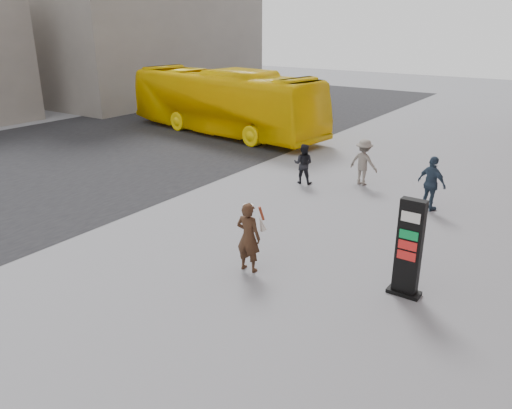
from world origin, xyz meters
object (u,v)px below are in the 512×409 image
Objects in this scene: bus at (224,102)px; pedestrian_b at (364,162)px; pedestrian_a at (303,164)px; info_pylon at (409,248)px; woman at (249,236)px; pedestrian_c at (432,184)px.

bus is 7.13× the size of pedestrian_b.
bus is at bearing -49.53° from pedestrian_a.
pedestrian_b reaches higher than pedestrian_a.
info_pylon is 8.41m from pedestrian_a.
woman is at bearing 100.21° from pedestrian_b.
pedestrian_a is (8.06, -5.44, -0.96)m from bus.
info_pylon reaches higher than woman.
pedestrian_a is at bearing 37.75° from pedestrian_b.
pedestrian_a is at bearing -116.14° from bus.
pedestrian_b is (9.99, -4.29, -0.86)m from bus.
info_pylon is 8.14m from pedestrian_b.
woman is (-3.59, -1.04, -0.23)m from info_pylon.
bus is 8.11× the size of pedestrian_a.
woman is 7.21m from pedestrian_c.
pedestrian_a is 0.88× the size of pedestrian_b.
info_pylon is 0.18× the size of bus.
pedestrian_c reaches higher than woman.
pedestrian_c is (4.83, -0.15, 0.14)m from pedestrian_a.
bus reaches higher than pedestrian_a.
pedestrian_b is (1.93, 1.15, 0.10)m from pedestrian_a.
info_pylon reaches higher than pedestrian_c.
pedestrian_c is (-1.16, 5.75, -0.24)m from info_pylon.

